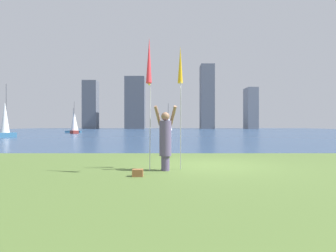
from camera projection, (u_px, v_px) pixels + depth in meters
ground at (175, 132)px, 60.50m from camera, size 120.00×138.00×0.12m
person at (166, 139)px, 8.41m from camera, size 0.70×0.52×1.92m
kite_flag_left at (150, 63)px, 8.05m from camera, size 0.16×0.87×3.84m
kite_flag_right at (181, 68)px, 8.76m from camera, size 0.16×0.51×3.76m
bag at (138, 173)px, 7.46m from camera, size 0.28×0.21×0.19m
sailboat_0 at (75, 122)px, 46.02m from camera, size 1.81×2.12×5.12m
sailboat_2 at (169, 124)px, 53.87m from camera, size 1.56×2.95×5.43m
sailboat_3 at (6, 121)px, 31.84m from camera, size 1.82×2.07×5.96m
sailboat_4 at (75, 123)px, 52.04m from camera, size 2.79×1.44×4.48m
skyline_tower_0 at (91, 105)px, 112.98m from camera, size 5.52×5.24×18.89m
skyline_tower_1 at (136, 103)px, 111.09m from camera, size 7.60×6.39×20.03m
skyline_tower_2 at (208, 97)px, 112.09m from camera, size 5.20×6.40×24.97m
skyline_tower_3 at (251, 108)px, 110.52m from camera, size 4.01×7.33×15.76m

